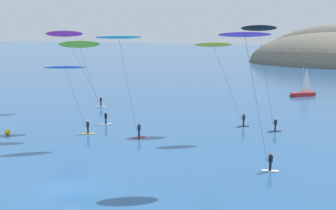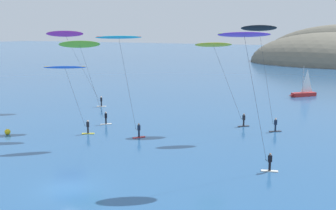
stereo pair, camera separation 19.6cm
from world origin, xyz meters
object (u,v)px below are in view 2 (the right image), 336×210
Objects in this scene: kitesurfer_black at (261,39)px; kitesurfer_yellow at (216,52)px; sailboat_near at (302,93)px; kitesurfer_cyan at (121,47)px; marker_buoy at (8,132)px; kitesurfer_magenta at (67,39)px; kitesurfer_lime at (82,50)px; kitesurfer_purple at (247,46)px; kitesurfer_blue at (67,74)px.

kitesurfer_black reaches higher than kitesurfer_yellow.
sailboat_near is at bearing 78.60° from kitesurfer_yellow.
kitesurfer_cyan is (-13.27, -9.91, -0.82)m from kitesurfer_black.
sailboat_near reaches higher than marker_buoy.
kitesurfer_magenta is at bearing -138.73° from sailboat_near.
kitesurfer_yellow is at bearing 22.58° from kitesurfer_lime.
kitesurfer_black is 1.17× the size of kitesurfer_lime.
kitesurfer_black reaches higher than sailboat_near.
kitesurfer_yellow is 0.88× the size of kitesurfer_purple.
kitesurfer_magenta reaches higher than kitesurfer_cyan.
sailboat_near is 44.55m from kitesurfer_lime.
kitesurfer_magenta is (-25.82, 2.88, 1.28)m from kitesurfer_yellow.
kitesurfer_yellow reaches higher than marker_buoy.
kitesurfer_yellow is 15.68× the size of marker_buoy.
sailboat_near is at bearing 41.27° from kitesurfer_magenta.
marker_buoy is at bearing -152.17° from kitesurfer_blue.
kitesurfer_purple is at bearing -80.54° from kitesurfer_black.
kitesurfer_lime is at bearing 159.87° from kitesurfer_purple.
kitesurfer_yellow is at bearing 34.88° from marker_buoy.
kitesurfer_yellow is at bearing 53.07° from kitesurfer_cyan.
kitesurfer_lime reaches higher than sailboat_near.
kitesurfer_yellow is (-5.65, 0.23, -1.62)m from kitesurfer_black.
kitesurfer_black reaches higher than kitesurfer_magenta.
kitesurfer_blue is 18.46m from kitesurfer_magenta.
kitesurfer_magenta is at bearing 128.86° from kitesurfer_blue.
kitesurfer_blue is 11.94× the size of marker_buoy.
kitesurfer_lime is at bearing -43.36° from kitesurfer_magenta.
kitesurfer_lime is 15.93× the size of marker_buoy.
kitesurfer_blue is at bearing 169.59° from kitesurfer_purple.
kitesurfer_cyan is 16.65m from kitesurfer_purple.
kitesurfer_magenta reaches higher than kitesurfer_yellow.
kitesurfer_lime is 13.53m from marker_buoy.
kitesurfer_cyan is at bearing -23.54° from kitesurfer_lime.
kitesurfer_magenta reaches higher than marker_buoy.
kitesurfer_blue is 18.46m from kitesurfer_yellow.
kitesurfer_black reaches higher than kitesurfer_lime.
kitesurfer_black is at bearing 36.76° from kitesurfer_cyan.
kitesurfer_lime reaches higher than kitesurfer_blue.
kitesurfer_black reaches higher than kitesurfer_purple.
kitesurfer_magenta is (-11.35, 14.08, 3.69)m from kitesurfer_blue.
kitesurfer_blue is at bearing -171.17° from kitesurfer_cyan.
kitesurfer_black is at bearing 99.46° from kitesurfer_purple.
kitesurfer_lime reaches higher than kitesurfer_yellow.
marker_buoy is (-21.06, -14.68, -9.39)m from kitesurfer_yellow.
kitesurfer_magenta is (-32.07, -28.15, 10.38)m from sailboat_near.
kitesurfer_lime is 25.57m from kitesurfer_purple.
kitesurfer_black is 16.58m from kitesurfer_cyan.
sailboat_near is 0.51× the size of kitesurfer_lime.
kitesurfer_purple reaches higher than marker_buoy.
sailboat_near is 0.68× the size of kitesurfer_blue.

